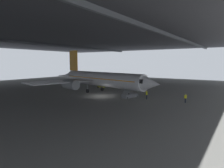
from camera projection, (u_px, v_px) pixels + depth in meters
ground_plane at (101, 96)px, 41.60m from camera, size 110.00×110.00×0.00m
hangar_structure at (55, 34)px, 47.74m from camera, size 121.00×99.00×14.57m
airplane_main at (100, 79)px, 45.99m from camera, size 31.52×32.14×10.31m
boarding_stairs at (130, 94)px, 40.08m from camera, size 4.17×2.23×4.42m
crew_worker_near_nose at (185, 98)px, 34.52m from camera, size 0.49×0.37×1.62m
crew_worker_by_stairs at (147, 94)px, 37.85m from camera, size 0.55×0.24×1.75m
baggage_tug at (101, 86)px, 54.77m from camera, size 1.84×2.46×0.90m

